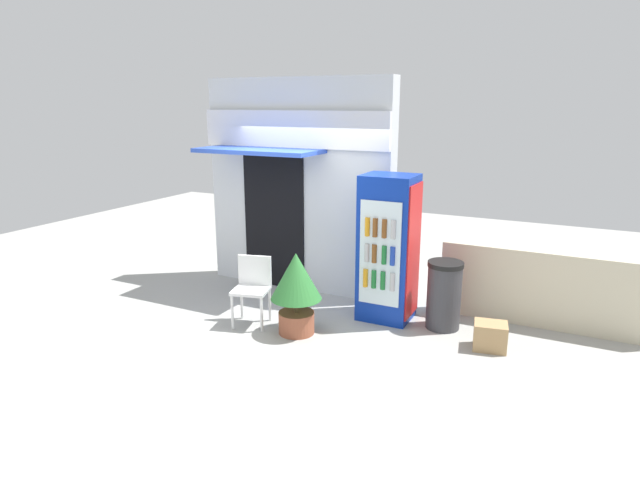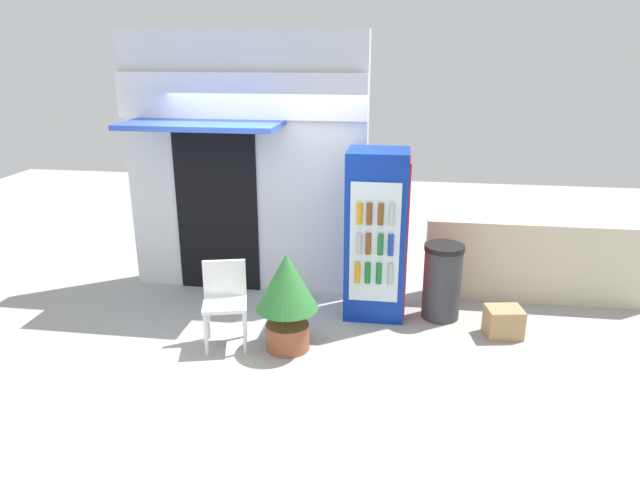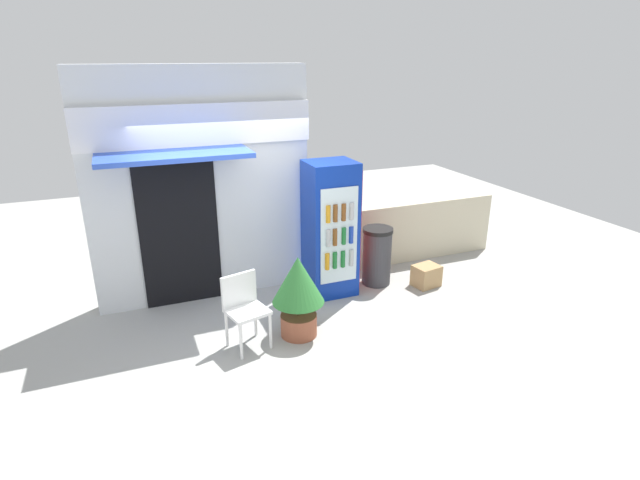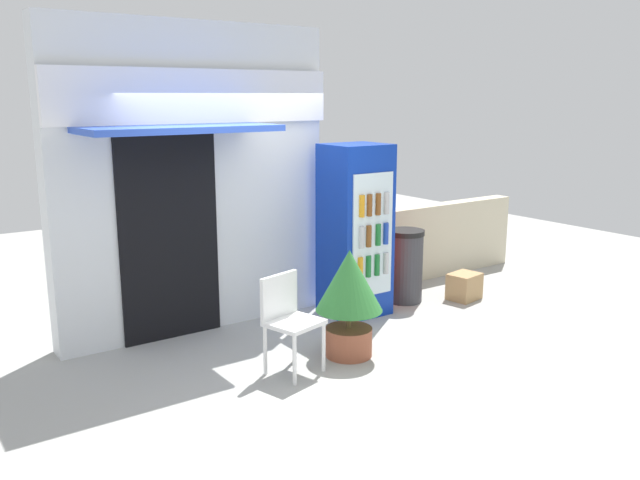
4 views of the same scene
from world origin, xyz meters
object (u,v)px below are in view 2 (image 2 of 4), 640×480
object	(u,v)px
trash_bin	(442,281)
cardboard_box	(503,322)
potted_plant_near_shop	(287,292)
plastic_chair	(225,296)
drink_cooler	(377,235)

from	to	relation	value
trash_bin	cardboard_box	bearing A→B (deg)	-29.69
potted_plant_near_shop	cardboard_box	xyz separation A→B (m)	(2.28, 0.62, -0.48)
trash_bin	cardboard_box	distance (m)	0.81
trash_bin	potted_plant_near_shop	bearing A→B (deg)	-148.58
potted_plant_near_shop	cardboard_box	size ratio (longest dim) A/B	2.78
plastic_chair	trash_bin	size ratio (longest dim) A/B	1.01
drink_cooler	potted_plant_near_shop	xyz separation A→B (m)	(-0.85, -0.98, -0.34)
plastic_chair	trash_bin	xyz separation A→B (m)	(2.29, 0.96, -0.09)
potted_plant_near_shop	trash_bin	xyz separation A→B (m)	(1.62, 0.99, -0.19)
drink_cooler	potted_plant_near_shop	bearing A→B (deg)	-131.00
drink_cooler	trash_bin	world-z (taller)	drink_cooler
potted_plant_near_shop	cardboard_box	world-z (taller)	potted_plant_near_shop
drink_cooler	cardboard_box	bearing A→B (deg)	-14.42
cardboard_box	drink_cooler	bearing A→B (deg)	165.58
drink_cooler	plastic_chair	bearing A→B (deg)	-148.17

